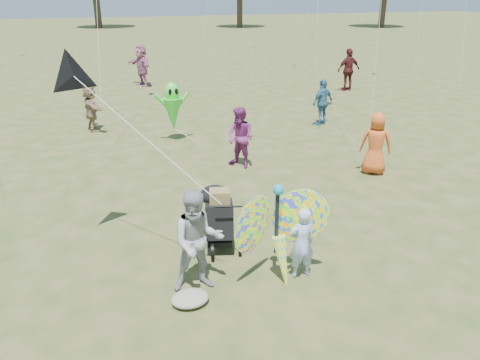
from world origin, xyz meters
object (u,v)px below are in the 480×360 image
crowd_e (240,138)px  alien_kite (173,109)px  crowd_h (349,70)px  adult_man (198,241)px  crowd_a (376,144)px  crowd_d (91,108)px  crowd_c (323,102)px  jogging_stroller (218,214)px  crowd_j (141,65)px  butterfly_kite (279,233)px  child_girl (302,243)px

crowd_e → alien_kite: alien_kite is taller
crowd_h → alien_kite: size_ratio=1.05×
adult_man → crowd_h: (10.30, 12.09, 0.13)m
crowd_a → crowd_d: crowd_a is taller
crowd_c → jogging_stroller: bearing=28.4°
crowd_d → crowd_h: 11.44m
crowd_j → alien_kite: 9.16m
crowd_a → butterfly_kite: 5.25m
crowd_d → jogging_stroller: size_ratio=1.29×
adult_man → jogging_stroller: adult_man is taller
jogging_stroller → butterfly_kite: (0.53, -1.28, 0.18)m
child_girl → crowd_j: crowd_j is taller
crowd_c → alien_kite: alien_kite is taller
jogging_stroller → crowd_a: bearing=40.9°
crowd_a → crowd_h: (5.02, 8.99, 0.16)m
jogging_stroller → child_girl: bearing=-39.2°
adult_man → crowd_h: 15.88m
butterfly_kite → crowd_j: bearing=87.3°
crowd_c → child_girl: bearing=38.3°
jogging_stroller → crowd_e: bearing=81.2°
crowd_e → jogging_stroller: 3.97m
adult_man → crowd_d: adult_man is taller
crowd_e → alien_kite: 2.94m
adult_man → crowd_d: (-0.81, 9.38, -0.06)m
crowd_h → alien_kite: (-8.95, -4.72, 0.06)m
crowd_h → jogging_stroller: bearing=48.0°
butterfly_kite → alien_kite: bearing=88.9°
crowd_c → crowd_d: size_ratio=1.04×
crowd_h → jogging_stroller: 14.63m
crowd_c → jogging_stroller: (-5.67, -6.36, -0.14)m
jogging_stroller → crowd_d: bearing=117.4°
crowd_j → jogging_stroller: 15.49m
crowd_a → crowd_c: (1.05, 4.34, 0.00)m
crowd_a → crowd_d: bearing=-12.6°
adult_man → crowd_c: 9.77m
crowd_a → crowd_j: (-3.30, 13.42, 0.18)m
crowd_a → crowd_c: bearing=-70.3°
alien_kite → child_girl: bearing=-88.5°
butterfly_kite → crowd_h: bearing=53.5°
crowd_d → crowd_e: 5.73m
crowd_a → crowd_d: size_ratio=1.04×
crowd_a → crowd_h: bearing=-85.8°
crowd_d → child_girl: bearing=-174.6°
adult_man → crowd_h: bearing=58.1°
adult_man → crowd_a: size_ratio=1.04×
crowd_c → crowd_e: 4.82m
child_girl → crowd_h: 15.13m
child_girl → crowd_c: crowd_c is taller
crowd_a → crowd_j: bearing=-42.8°
adult_man → butterfly_kite: size_ratio=0.89×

